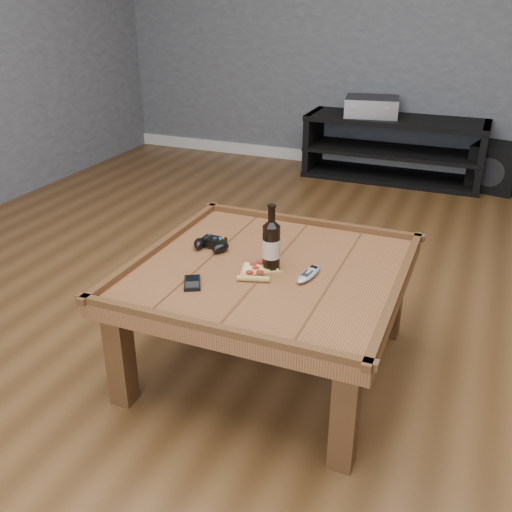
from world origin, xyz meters
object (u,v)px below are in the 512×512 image
at_px(beer_bottle, 271,244).
at_px(smartphone, 192,283).
at_px(pizza_slice, 255,271).
at_px(media_console, 393,149).
at_px(coffee_table, 269,281).
at_px(game_controller, 211,244).
at_px(subwoofer, 496,167).
at_px(remote_control, 309,274).
at_px(av_receiver, 372,106).

bearing_deg(beer_bottle, smartphone, -134.32).
bearing_deg(pizza_slice, media_console, 72.81).
bearing_deg(coffee_table, smartphone, -131.60).
relative_size(game_controller, pizza_slice, 0.71).
distance_m(game_controller, subwoofer, 2.94).
xyz_separation_m(beer_bottle, remote_control, (0.15, -0.01, -0.09)).
xyz_separation_m(remote_control, av_receiver, (-0.36, 2.76, 0.11)).
bearing_deg(subwoofer, beer_bottle, -91.54).
bearing_deg(pizza_slice, coffee_table, 45.94).
bearing_deg(subwoofer, media_console, -162.66).
bearing_deg(smartphone, game_controller, 76.16).
bearing_deg(av_receiver, subwoofer, -6.61).
distance_m(pizza_slice, smartphone, 0.25).
height_order(smartphone, remote_control, remote_control).
bearing_deg(media_console, pizza_slice, -90.67).
relative_size(beer_bottle, av_receiver, 0.57).
xyz_separation_m(game_controller, remote_control, (0.44, -0.09, -0.01)).
distance_m(coffee_table, av_receiver, 2.76).
distance_m(smartphone, av_receiver, 2.98).
height_order(beer_bottle, game_controller, beer_bottle).
height_order(pizza_slice, smartphone, pizza_slice).
height_order(coffee_table, media_console, media_console).
xyz_separation_m(coffee_table, av_receiver, (-0.20, 2.74, 0.18)).
bearing_deg(beer_bottle, av_receiver, 94.38).
bearing_deg(av_receiver, coffee_table, -95.52).
distance_m(smartphone, subwoofer, 3.20).
relative_size(media_console, game_controller, 8.21).
xyz_separation_m(game_controller, smartphone, (0.08, -0.31, -0.01)).
height_order(coffee_table, av_receiver, av_receiver).
bearing_deg(beer_bottle, game_controller, 164.18).
height_order(media_console, smartphone, media_console).
relative_size(coffee_table, beer_bottle, 3.97).
relative_size(coffee_table, av_receiver, 2.24).
bearing_deg(pizza_slice, av_receiver, 76.91).
bearing_deg(pizza_slice, remote_control, -3.18).
bearing_deg(coffee_table, av_receiver, 94.19).
distance_m(smartphone, remote_control, 0.43).
distance_m(remote_control, av_receiver, 2.79).
xyz_separation_m(pizza_slice, remote_control, (0.19, 0.05, 0.00)).
height_order(media_console, game_controller, media_console).
bearing_deg(game_controller, smartphone, -73.63).
bearing_deg(pizza_slice, game_controller, 135.11).
xyz_separation_m(smartphone, av_receiver, (0.01, 2.98, 0.11)).
height_order(media_console, subwoofer, media_console).
relative_size(beer_bottle, smartphone, 2.12).
xyz_separation_m(coffee_table, smartphone, (-0.21, -0.23, 0.07)).
xyz_separation_m(pizza_slice, smartphone, (-0.18, -0.17, -0.00)).
distance_m(game_controller, smartphone, 0.32).
bearing_deg(media_console, av_receiver, -178.51).
distance_m(pizza_slice, subwoofer, 2.99).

